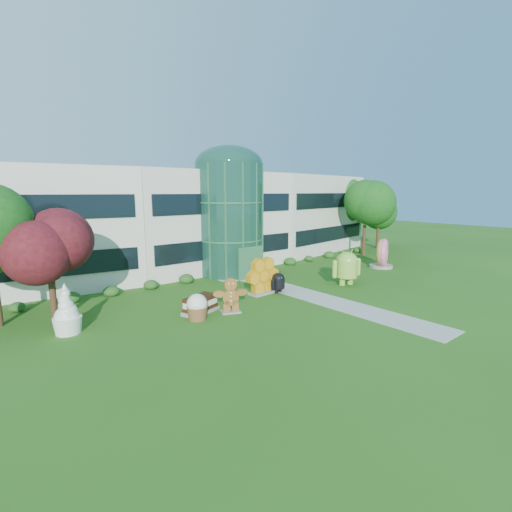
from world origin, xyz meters
TOP-DOWN VIEW (x-y plane):
  - ground at (0.00, 0.00)m, footprint 140.00×140.00m
  - building at (0.00, 18.00)m, footprint 46.00×15.00m
  - atrium at (0.00, 12.00)m, footprint 6.00×6.00m
  - walkway at (0.00, 2.00)m, footprint 2.40×20.00m
  - tree_red at (-15.50, 7.50)m, footprint 4.00×4.00m
  - trees_backdrop at (0.00, 13.00)m, footprint 52.00×8.00m
  - android_green at (4.69, 2.45)m, footprint 3.19×2.55m
  - android_black at (-1.21, 4.16)m, footprint 1.73×1.32m
  - donut at (12.96, 4.47)m, footprint 3.11×2.46m
  - gingerbread at (-6.61, 2.71)m, footprint 2.58×1.76m
  - ice_cream_sandwich at (-8.07, 3.88)m, footprint 2.64×1.93m
  - honeycomb at (-2.27, 4.71)m, footprint 3.16×1.28m
  - froyo at (-15.31, 5.37)m, footprint 1.65×1.65m
  - cupcake at (-8.90, 2.87)m, footprint 1.62×1.62m

SIDE VIEW (x-z plane):
  - ground at x=0.00m, z-range 0.00..0.00m
  - walkway at x=0.00m, z-range 0.00..0.04m
  - ice_cream_sandwich at x=-8.07m, z-range 0.00..1.06m
  - cupcake at x=-8.90m, z-range 0.00..1.57m
  - android_black at x=-1.21m, z-range 0.00..1.77m
  - gingerbread at x=-6.61m, z-range 0.00..2.22m
  - honeycomb at x=-2.27m, z-range 0.00..2.44m
  - froyo at x=-15.31m, z-range 0.00..2.69m
  - donut at x=12.96m, z-range 0.00..2.92m
  - android_green at x=4.69m, z-range 0.00..3.16m
  - tree_red at x=-15.50m, z-range 0.00..6.00m
  - trees_backdrop at x=0.00m, z-range 0.00..8.40m
  - building at x=0.00m, z-range 0.00..9.30m
  - atrium at x=0.00m, z-range 0.00..9.80m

